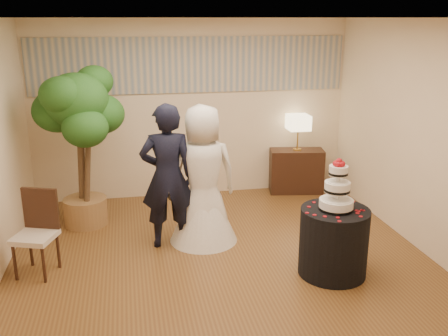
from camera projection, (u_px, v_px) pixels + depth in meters
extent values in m
cube|color=brown|center=(222.00, 262.00, 5.96)|extent=(5.00, 5.00, 0.00)
cube|color=white|center=(222.00, 18.00, 5.15)|extent=(5.00, 5.00, 0.00)
cube|color=beige|center=(192.00, 110.00, 7.90)|extent=(5.00, 0.06, 2.80)
cube|color=beige|center=(296.00, 245.00, 3.21)|extent=(5.00, 0.06, 2.80)
cube|color=beige|center=(425.00, 139.00, 6.02)|extent=(0.06, 5.00, 2.80)
cube|color=#9E9D93|center=(192.00, 65.00, 7.68)|extent=(4.90, 0.02, 0.85)
imported|color=black|center=(167.00, 177.00, 6.15)|extent=(0.70, 0.48, 1.84)
imported|color=white|center=(203.00, 175.00, 6.30)|extent=(0.98, 0.98, 1.79)
cylinder|color=black|center=(333.00, 242.00, 5.59)|extent=(0.91, 0.91, 0.78)
cube|color=#311C11|center=(296.00, 171.00, 8.27)|extent=(0.92, 0.53, 0.72)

